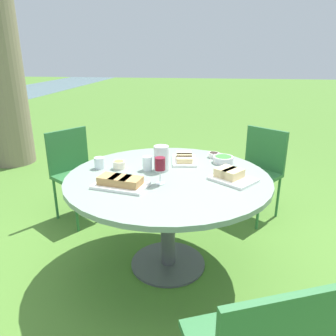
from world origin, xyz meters
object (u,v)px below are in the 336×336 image
water_pitcher (161,158)px  handbag (183,186)px  dining_table (168,189)px  chair_near_right (76,167)px  chair_near_left (258,166)px  wine_glass (160,165)px

water_pitcher → handbag: water_pitcher is taller
dining_table → handbag: size_ratio=4.03×
chair_near_right → chair_near_left: bearing=-81.2°
chair_near_right → water_pitcher: bearing=-122.2°
dining_table → chair_near_left: chair_near_left is taller
chair_near_left → chair_near_right: size_ratio=1.00×
water_pitcher → dining_table: bearing=-149.3°
chair_near_right → dining_table: bearing=-124.9°
chair_near_right → wine_glass: 1.36m
chair_near_right → handbag: size_ratio=2.42×
chair_near_left → water_pitcher: (-0.88, 0.85, 0.33)m
dining_table → chair_near_right: 1.24m
dining_table → handbag: dining_table is taller
wine_glass → chair_near_right: bearing=48.6°
chair_near_left → handbag: 0.95m
water_pitcher → handbag: bearing=-2.8°
chair_near_left → chair_near_right: bearing=98.8°
dining_table → wine_glass: wine_glass is taller
chair_near_left → chair_near_right: 1.82m
chair_near_left → water_pitcher: 1.26m
chair_near_right → wine_glass: bearing=-131.4°
wine_glass → chair_near_left: bearing=-35.4°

